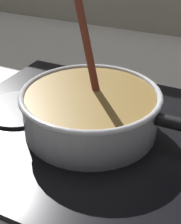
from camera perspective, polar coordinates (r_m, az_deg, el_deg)
ground at (r=0.55m, az=-5.04°, el=-13.11°), size 2.40×1.60×0.04m
hob_plate at (r=0.63m, az=0.00°, el=-3.34°), size 0.56×0.48×0.01m
burner_ring at (r=0.63m, az=0.00°, el=-2.58°), size 0.18×0.18×0.01m
spare_burner at (r=0.70m, az=-12.03°, el=0.63°), size 0.15×0.15×0.01m
cooking_pan at (r=0.61m, az=0.11°, el=0.43°), size 0.38×0.26×0.26m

